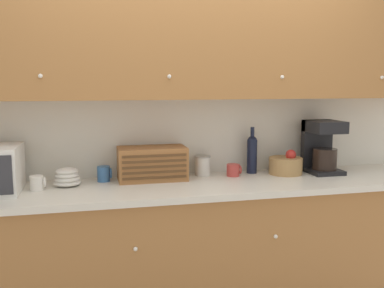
{
  "coord_description": "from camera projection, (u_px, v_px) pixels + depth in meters",
  "views": [
    {
      "loc": [
        -0.67,
        -3.02,
        1.6
      ],
      "look_at": [
        0.0,
        -0.22,
        1.19
      ],
      "focal_mm": 40.0,
      "sensor_mm": 36.0,
      "label": 1
    }
  ],
  "objects": [
    {
      "name": "counter_unit",
      "position": [
        195.0,
        251.0,
        2.91
      ],
      "size": [
        3.52,
        0.67,
        0.95
      ],
      "color": "#A36B38",
      "rests_on": "ground_plane"
    },
    {
      "name": "bowl_stack_on_counter",
      "position": [
        67.0,
        177.0,
        2.75
      ],
      "size": [
        0.17,
        0.17,
        0.12
      ],
      "color": "silver",
      "rests_on": "counter_unit"
    },
    {
      "name": "storage_canister",
      "position": [
        203.0,
        166.0,
        3.07
      ],
      "size": [
        0.11,
        0.11,
        0.14
      ],
      "color": "silver",
      "rests_on": "counter_unit"
    },
    {
      "name": "mug_blue_second",
      "position": [
        37.0,
        183.0,
        2.64
      ],
      "size": [
        0.09,
        0.08,
        0.09
      ],
      "color": "silver",
      "rests_on": "counter_unit"
    },
    {
      "name": "bread_box",
      "position": [
        152.0,
        163.0,
        2.92
      ],
      "size": [
        0.46,
        0.25,
        0.23
      ],
      "color": "#996033",
      "rests_on": "counter_unit"
    },
    {
      "name": "backsplash_panel",
      "position": [
        185.0,
        136.0,
        3.11
      ],
      "size": [
        3.5,
        0.01,
        0.55
      ],
      "color": "silver",
      "rests_on": "counter_unit"
    },
    {
      "name": "upper_cabinets",
      "position": [
        213.0,
        38.0,
        2.89
      ],
      "size": [
        3.5,
        0.35,
        0.82
      ],
      "color": "#A36B38",
      "rests_on": "backsplash_panel"
    },
    {
      "name": "wine_bottle",
      "position": [
        252.0,
        153.0,
        3.14
      ],
      "size": [
        0.07,
        0.07,
        0.34
      ],
      "color": "black",
      "rests_on": "counter_unit"
    },
    {
      "name": "coffee_maker",
      "position": [
        322.0,
        146.0,
        3.16
      ],
      "size": [
        0.23,
        0.26,
        0.39
      ],
      "color": "black",
      "rests_on": "counter_unit"
    },
    {
      "name": "fruit_basket",
      "position": [
        286.0,
        165.0,
        3.12
      ],
      "size": [
        0.24,
        0.24,
        0.18
      ],
      "color": "#A87F4C",
      "rests_on": "counter_unit"
    },
    {
      "name": "wall_back",
      "position": [
        184.0,
        125.0,
        3.13
      ],
      "size": [
        5.9,
        0.06,
        2.6
      ],
      "color": "silver",
      "rests_on": "ground_plane"
    },
    {
      "name": "mug",
      "position": [
        104.0,
        174.0,
        2.88
      ],
      "size": [
        0.1,
        0.09,
        0.1
      ],
      "color": "#38669E",
      "rests_on": "counter_unit"
    },
    {
      "name": "mug_patterned_third",
      "position": [
        233.0,
        170.0,
        3.05
      ],
      "size": [
        0.1,
        0.09,
        0.09
      ],
      "color": "#B73D38",
      "rests_on": "counter_unit"
    }
  ]
}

